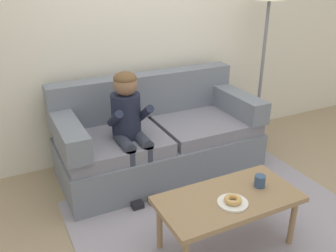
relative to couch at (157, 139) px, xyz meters
name	(u,v)px	position (x,y,z in m)	size (l,w,h in m)	color
ground	(210,211)	(0.10, -0.85, -0.34)	(10.00, 10.00, 0.00)	#9E896B
wall_back	(142,21)	(0.10, 0.55, 1.06)	(8.00, 0.10, 2.80)	silver
area_rug	(227,228)	(0.10, -1.10, -0.33)	(2.29, 1.87, 0.01)	#9993A3
couch	(157,139)	(0.00, 0.00, 0.00)	(1.94, 0.90, 0.92)	slate
coffee_table	(228,203)	(-0.03, -1.25, 0.05)	(1.01, 0.51, 0.44)	#937551
person_child	(129,122)	(-0.36, -0.20, 0.33)	(0.34, 0.58, 1.10)	#1E2338
plate	(233,203)	(-0.05, -1.33, 0.10)	(0.21, 0.21, 0.01)	white
donut	(233,200)	(-0.05, -1.33, 0.13)	(0.12, 0.12, 0.04)	tan
mug	(260,181)	(0.25, -1.24, 0.14)	(0.08, 0.08, 0.09)	#334C72
toy_controller	(238,197)	(0.42, -0.81, -0.31)	(0.23, 0.09, 0.05)	blue
floor_lamp	(269,5)	(1.36, 0.14, 1.19)	(0.34, 0.34, 1.85)	slate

